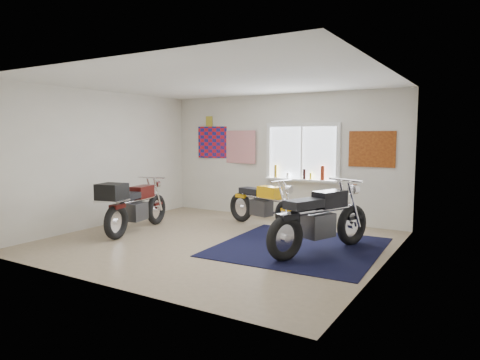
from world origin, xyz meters
The scene contains 10 objects.
ground centered at (0.00, 0.00, 0.00)m, with size 5.50×5.50×0.00m, color #9E896B.
room_shell centered at (0.00, 0.00, 1.64)m, with size 5.50×5.50×5.50m.
navy_rug centered at (1.35, 0.38, 0.01)m, with size 2.50×2.60×0.01m, color black.
window_assembly centered at (0.50, 2.47, 1.37)m, with size 1.66×0.17×1.26m.
oil_bottles centered at (0.58, 2.40, 1.03)m, with size 1.15×0.09×0.30m.
flag_display centered at (-1.90, 2.48, 2.15)m, with size 1.60×0.10×1.17m.
triumph_poster centered at (1.95, 2.48, 1.55)m, with size 0.90×0.03×0.70m, color #A54C14.
yellow_triumph centered at (0.08, 1.50, 0.43)m, with size 1.88×0.74×0.97m.
black_chrome_bike centered at (1.74, 0.27, 0.49)m, with size 1.01×2.09×1.13m.
maroon_tourer centered at (-1.72, -0.27, 0.52)m, with size 0.80×1.98×1.01m.
Camera 1 is at (4.03, -5.97, 1.82)m, focal length 32.00 mm.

